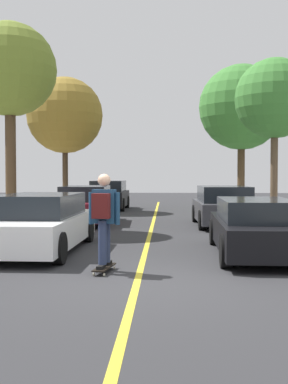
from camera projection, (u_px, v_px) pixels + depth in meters
The scene contains 13 objects.
ground at pixel (137, 282), 8.06m from camera, with size 80.00×80.00×0.00m, color #2D2D30.
center_line at pixel (147, 246), 12.06m from camera, with size 0.12×39.20×0.01m, color gold.
parked_car_left_nearest at pixel (39, 223), 11.29m from camera, with size 1.99×4.69×1.31m.
parked_car_left_near at pixel (85, 205), 17.76m from camera, with size 2.02×4.23×1.35m.
parked_car_left_far at pixel (108, 195), 24.86m from camera, with size 1.92×4.04×1.46m.
parked_car_right_nearest at pixel (256, 227), 10.71m from camera, with size 1.91×4.56×1.23m.
parked_car_right_near at pixel (223, 206), 16.84m from camera, with size 1.98×4.13×1.37m.
street_tree_left_nearest at pixel (10, 71), 15.15m from camera, with size 2.89×2.89×6.33m.
street_tree_left_near at pixel (65, 116), 23.42m from camera, with size 3.63×3.63×6.28m.
street_tree_right_nearest at pixel (275, 99), 17.53m from camera, with size 2.86×2.86×5.79m.
street_tree_right_near at pixel (242, 108), 25.23m from camera, with size 4.38×4.38×7.29m.
skateboard at pixel (104, 267), 8.84m from camera, with size 0.35×0.86×0.10m.
skateboarder at pixel (104, 215), 8.77m from camera, with size 0.59×0.71×1.67m.
Camera 1 is at (0.47, -7.99, 1.76)m, focal length 45.87 mm.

